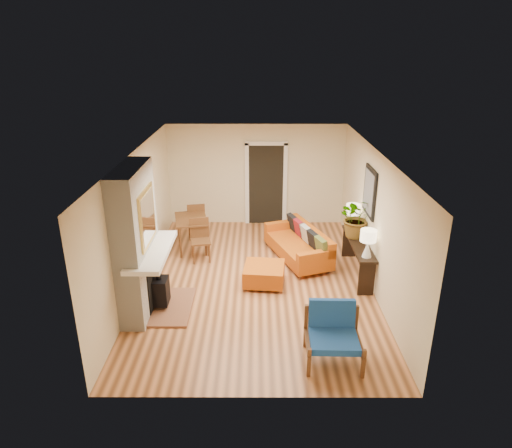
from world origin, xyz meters
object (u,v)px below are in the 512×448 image
at_px(sofa, 301,244).
at_px(dining_table, 195,224).
at_px(blue_chair, 333,330).
at_px(ottoman, 264,274).
at_px(lamp_near, 368,240).
at_px(console_table, 358,249).
at_px(lamp_far, 353,213).
at_px(houseplant, 357,217).

xyz_separation_m(sofa, dining_table, (-2.39, 0.51, 0.27)).
bearing_deg(blue_chair, sofa, 92.85).
distance_m(blue_chair, dining_table, 4.69).
xyz_separation_m(sofa, ottoman, (-0.82, -1.18, -0.11)).
relative_size(ottoman, blue_chair, 0.99).
bearing_deg(ottoman, lamp_near, -8.01).
distance_m(console_table, lamp_far, 0.89).
height_order(sofa, lamp_near, lamp_near).
xyz_separation_m(sofa, houseplant, (1.08, -0.48, 0.82)).
xyz_separation_m(lamp_near, houseplant, (-0.01, 0.97, 0.09)).
distance_m(ottoman, console_table, 1.99).
bearing_deg(lamp_near, ottoman, 171.99).
xyz_separation_m(lamp_near, lamp_far, (0.00, 1.44, 0.00)).
xyz_separation_m(dining_table, lamp_far, (3.48, -0.51, 0.46)).
relative_size(dining_table, houseplant, 2.07).
bearing_deg(lamp_near, console_table, 90.00).
bearing_deg(dining_table, blue_chair, -56.96).
distance_m(sofa, lamp_near, 1.95).
bearing_deg(dining_table, sofa, -11.95).
bearing_deg(sofa, blue_chair, -87.15).
height_order(ottoman, lamp_far, lamp_far).
height_order(lamp_near, lamp_far, same).
xyz_separation_m(sofa, console_table, (1.09, -0.76, 0.24)).
distance_m(lamp_near, houseplant, 0.97).
distance_m(ottoman, lamp_near, 2.10).
xyz_separation_m(dining_table, console_table, (3.48, -1.26, -0.03)).
height_order(ottoman, console_table, console_table).
bearing_deg(houseplant, dining_table, 164.14).
bearing_deg(console_table, houseplant, 92.07).
bearing_deg(ottoman, console_table, 12.44).
bearing_deg(sofa, houseplant, -23.97).
xyz_separation_m(blue_chair, console_table, (0.92, 2.67, 0.11)).
xyz_separation_m(ottoman, lamp_far, (1.91, 1.17, 0.84)).
distance_m(dining_table, lamp_near, 4.01).
height_order(dining_table, console_table, dining_table).
bearing_deg(dining_table, lamp_near, -29.31).
bearing_deg(blue_chair, lamp_near, 65.15).
bearing_deg(sofa, console_table, -34.80).
relative_size(blue_chair, console_table, 0.46).
height_order(ottoman, dining_table, dining_table).
relative_size(console_table, lamp_near, 3.43).
bearing_deg(console_table, lamp_far, 90.00).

